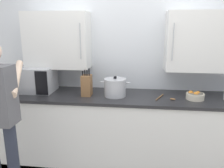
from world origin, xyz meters
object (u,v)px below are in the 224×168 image
(knife_block, at_px, (87,85))
(fruit_bowl, at_px, (195,96))
(microwave_oven, at_px, (30,80))
(wooden_spoon, at_px, (166,98))
(stock_pot, at_px, (115,87))

(knife_block, xyz_separation_m, fruit_bowl, (1.26, 0.00, -0.08))
(microwave_oven, height_order, knife_block, knife_block)
(wooden_spoon, bearing_deg, stock_pot, 176.31)
(stock_pot, xyz_separation_m, wooden_spoon, (0.59, -0.04, -0.10))
(stock_pot, bearing_deg, microwave_oven, 176.47)
(fruit_bowl, xyz_separation_m, wooden_spoon, (-0.33, -0.02, -0.03))
(knife_block, xyz_separation_m, wooden_spoon, (0.93, -0.02, -0.12))
(stock_pot, height_order, wooden_spoon, stock_pot)
(knife_block, distance_m, fruit_bowl, 1.26)
(stock_pot, relative_size, wooden_spoon, 1.52)
(fruit_bowl, bearing_deg, wooden_spoon, -176.11)
(microwave_oven, xyz_separation_m, knife_block, (0.75, -0.08, -0.03))
(fruit_bowl, relative_size, wooden_spoon, 0.86)
(knife_block, bearing_deg, stock_pot, 2.78)
(microwave_oven, bearing_deg, knife_block, -6.36)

